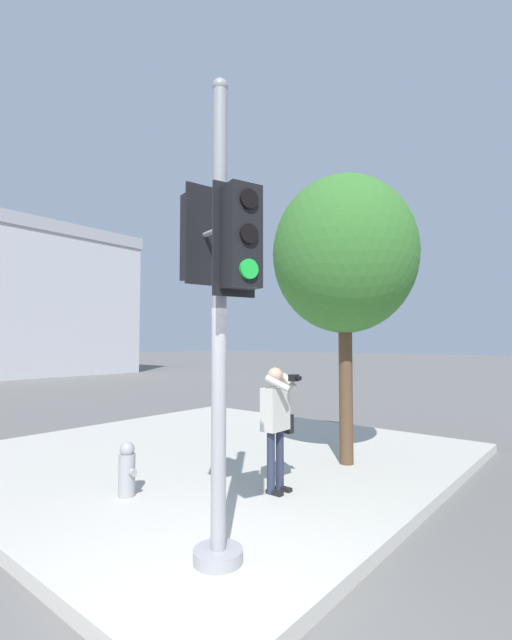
{
  "coord_description": "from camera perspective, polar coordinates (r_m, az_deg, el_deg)",
  "views": [
    {
      "loc": [
        -2.2,
        -2.33,
        2.17
      ],
      "look_at": [
        1.81,
        1.0,
        2.45
      ],
      "focal_mm": 24.0,
      "sensor_mm": 36.0,
      "label": 1
    }
  ],
  "objects": [
    {
      "name": "fire_hydrant",
      "position": [
        6.22,
        -16.82,
        -18.52
      ],
      "size": [
        0.21,
        0.27,
        0.71
      ],
      "color": "#99999E",
      "rests_on": "sidewalk_corner"
    },
    {
      "name": "building_right",
      "position": [
        34.28,
        -29.93,
        2.04
      ],
      "size": [
        13.96,
        10.87,
        9.91
      ],
      "color": "#BCBCC1",
      "rests_on": "ground_plane"
    },
    {
      "name": "street_tree",
      "position": [
        7.55,
        11.7,
        8.42
      ],
      "size": [
        2.45,
        2.45,
        4.88
      ],
      "color": "brown",
      "rests_on": "sidewalk_corner"
    },
    {
      "name": "person_photographer",
      "position": [
        6.01,
        2.78,
        -12.77
      ],
      "size": [
        0.58,
        0.54,
        1.68
      ],
      "color": "black",
      "rests_on": "sidewalk_corner"
    },
    {
      "name": "traffic_signal_pole",
      "position": [
        4.09,
        -5.05,
        4.29
      ],
      "size": [
        0.6,
        1.16,
        4.6
      ],
      "color": "#939399",
      "rests_on": "sidewalk_corner"
    },
    {
      "name": "sidewalk_corner",
      "position": [
        8.42,
        -5.99,
        -17.45
      ],
      "size": [
        8.0,
        8.0,
        0.15
      ],
      "color": "#BCB7AD",
      "rests_on": "ground_plane"
    }
  ]
}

